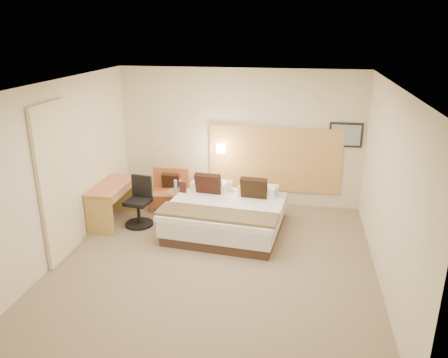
% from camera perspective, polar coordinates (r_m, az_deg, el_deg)
% --- Properties ---
extents(floor, '(4.80, 5.00, 0.02)m').
position_cam_1_polar(floor, '(6.87, -1.11, -10.76)').
color(floor, '#7D6B54').
rests_on(floor, ground).
extents(ceiling, '(4.80, 5.00, 0.02)m').
position_cam_1_polar(ceiling, '(5.99, -1.28, 12.38)').
color(ceiling, silver).
rests_on(ceiling, floor).
extents(wall_back, '(4.80, 0.02, 2.70)m').
position_cam_1_polar(wall_back, '(8.67, 2.07, 5.42)').
color(wall_back, beige).
rests_on(wall_back, floor).
extents(wall_front, '(4.80, 0.02, 2.70)m').
position_cam_1_polar(wall_front, '(4.09, -8.23, -11.53)').
color(wall_front, beige).
rests_on(wall_front, floor).
extents(wall_left, '(0.02, 5.00, 2.70)m').
position_cam_1_polar(wall_left, '(7.15, -20.49, 1.14)').
color(wall_left, beige).
rests_on(wall_left, floor).
extents(wall_right, '(0.02, 5.00, 2.70)m').
position_cam_1_polar(wall_right, '(6.31, 20.81, -1.27)').
color(wall_right, beige).
rests_on(wall_right, floor).
extents(headboard_panel, '(2.60, 0.04, 1.30)m').
position_cam_1_polar(headboard_panel, '(8.67, 6.59, 2.56)').
color(headboard_panel, tan).
rests_on(headboard_panel, wall_back).
extents(art_frame, '(0.62, 0.03, 0.47)m').
position_cam_1_polar(art_frame, '(8.57, 15.61, 5.58)').
color(art_frame, black).
rests_on(art_frame, wall_back).
extents(art_canvas, '(0.54, 0.01, 0.39)m').
position_cam_1_polar(art_canvas, '(8.55, 15.62, 5.55)').
color(art_canvas, slate).
rests_on(art_canvas, wall_back).
extents(lamp_arm, '(0.02, 0.12, 0.02)m').
position_cam_1_polar(lamp_arm, '(8.69, -0.32, 4.10)').
color(lamp_arm, silver).
rests_on(lamp_arm, wall_back).
extents(lamp_shade, '(0.15, 0.15, 0.15)m').
position_cam_1_polar(lamp_shade, '(8.64, -0.39, 4.00)').
color(lamp_shade, '#FFEDC6').
rests_on(lamp_shade, wall_back).
extents(curtain, '(0.06, 0.90, 2.42)m').
position_cam_1_polar(curtain, '(6.97, -21.02, -0.54)').
color(curtain, beige).
rests_on(curtain, wall_left).
extents(bottle_a, '(0.07, 0.07, 0.19)m').
position_cam_1_polar(bottle_a, '(8.17, -6.35, -0.80)').
color(bottle_a, '#9BBCF0').
rests_on(bottle_a, side_table).
extents(bottle_b, '(0.07, 0.07, 0.19)m').
position_cam_1_polar(bottle_b, '(8.15, -5.66, -0.83)').
color(bottle_b, '#83A0CA').
rests_on(bottle_b, side_table).
extents(menu_folder, '(0.13, 0.08, 0.21)m').
position_cam_1_polar(menu_folder, '(8.03, -5.41, -1.07)').
color(menu_folder, '#3B1A18').
rests_on(menu_folder, side_table).
extents(bed, '(2.09, 2.05, 0.95)m').
position_cam_1_polar(bed, '(7.73, 0.40, -4.54)').
color(bed, '#39261C').
rests_on(bed, floor).
extents(lounge_chair, '(0.77, 0.69, 0.76)m').
position_cam_1_polar(lounge_chair, '(8.76, -7.06, -1.75)').
color(lounge_chair, '#987F47').
rests_on(lounge_chair, floor).
extents(side_table, '(0.59, 0.59, 0.54)m').
position_cam_1_polar(side_table, '(8.23, -5.82, -3.14)').
color(side_table, silver).
rests_on(side_table, floor).
extents(desk, '(0.55, 1.19, 0.74)m').
position_cam_1_polar(desk, '(8.17, -14.33, -1.73)').
color(desk, '#B86D48').
rests_on(desk, floor).
extents(desk_chair, '(0.56, 0.56, 0.89)m').
position_cam_1_polar(desk_chair, '(8.05, -10.98, -3.42)').
color(desk_chair, black).
rests_on(desk_chair, floor).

